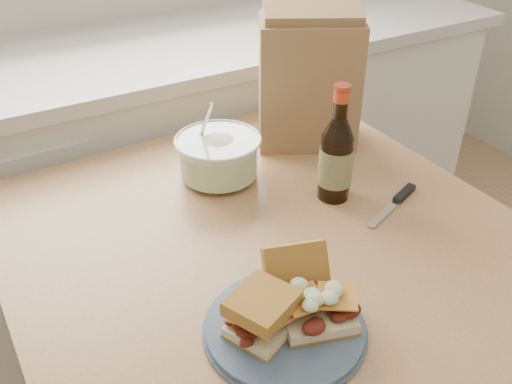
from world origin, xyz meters
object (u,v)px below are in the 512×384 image
plate (285,328)px  coleslaw_bowl (219,159)px  beer_bottle (336,157)px  paper_bag (309,83)px  dining_table (267,281)px

plate → coleslaw_bowl: bearing=75.7°
beer_bottle → paper_bag: paper_bag is taller
dining_table → coleslaw_bowl: 0.30m
coleslaw_bowl → plate: bearing=-104.3°
paper_bag → beer_bottle: bearing=-82.2°
beer_bottle → paper_bag: 0.27m
dining_table → coleslaw_bowl: (0.02, 0.24, 0.17)m
plate → coleslaw_bowl: 0.49m
plate → dining_table: bearing=65.5°
paper_bag → coleslaw_bowl: bearing=-140.2°
coleslaw_bowl → beer_bottle: (0.18, -0.19, 0.05)m
beer_bottle → paper_bag: bearing=71.1°
plate → beer_bottle: (0.30, 0.28, 0.09)m
coleslaw_bowl → beer_bottle: beer_bottle is taller
plate → beer_bottle: beer_bottle is taller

